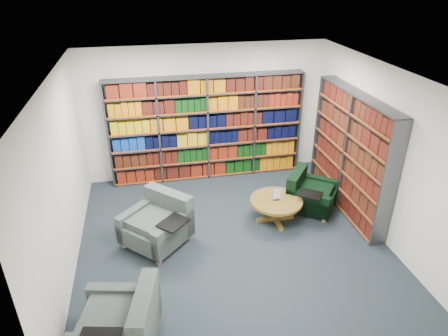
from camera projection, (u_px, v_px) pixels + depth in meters
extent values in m
cube|color=#1C252E|center=(231.00, 239.00, 6.79)|extent=(5.00, 5.00, 0.01)
cube|color=white|center=(233.00, 74.00, 5.50)|extent=(5.00, 5.00, 0.01)
cube|color=white|center=(205.00, 112.00, 8.33)|extent=(5.00, 0.01, 2.80)
cube|color=white|center=(287.00, 276.00, 3.97)|extent=(5.00, 0.01, 2.80)
cube|color=white|center=(61.00, 181.00, 5.69)|extent=(0.01, 5.00, 2.80)
cube|color=white|center=(379.00, 151.00, 6.60)|extent=(0.01, 5.00, 2.80)
cube|color=#47494F|center=(207.00, 129.00, 8.32)|extent=(4.00, 0.28, 2.20)
cube|color=silver|center=(206.00, 126.00, 8.44)|extent=(4.00, 0.02, 2.20)
cube|color=#D84C0A|center=(208.00, 131.00, 8.21)|extent=(4.00, 0.01, 2.20)
cube|color=maroon|center=(208.00, 168.00, 8.74)|extent=(3.88, 0.21, 0.29)
cube|color=#3B170B|center=(208.00, 153.00, 8.58)|extent=(3.88, 0.21, 0.29)
cube|color=navy|center=(207.00, 137.00, 8.41)|extent=(3.88, 0.21, 0.29)
cube|color=#C5970D|center=(207.00, 121.00, 8.24)|extent=(3.88, 0.21, 0.29)
cube|color=#C46C08|center=(207.00, 104.00, 8.07)|extent=(3.88, 0.21, 0.29)
cube|color=maroon|center=(206.00, 86.00, 7.91)|extent=(3.88, 0.21, 0.29)
cube|color=#47494F|center=(350.00, 154.00, 7.23)|extent=(0.28, 2.50, 2.20)
cube|color=silver|center=(357.00, 153.00, 7.25)|extent=(0.02, 2.50, 2.20)
cube|color=#D84C0A|center=(344.00, 154.00, 7.21)|extent=(0.02, 2.50, 2.20)
cube|color=#3B170B|center=(343.00, 197.00, 7.65)|extent=(0.21, 2.38, 0.29)
cube|color=#3D110A|center=(346.00, 180.00, 7.48)|extent=(0.21, 2.38, 0.29)
cube|color=#3D110A|center=(349.00, 163.00, 7.32)|extent=(0.21, 2.38, 0.29)
cube|color=#3D110A|center=(352.00, 145.00, 7.15)|extent=(0.21, 2.38, 0.29)
cube|color=#3B170B|center=(355.00, 125.00, 6.98)|extent=(0.21, 2.38, 0.29)
cube|color=#3D110A|center=(358.00, 105.00, 6.81)|extent=(0.21, 2.38, 0.29)
cube|color=#01263B|center=(156.00, 230.00, 6.56)|extent=(1.29, 1.29, 0.32)
cube|color=#01263B|center=(169.00, 210.00, 6.73)|extent=(0.79, 0.79, 0.73)
cube|color=#01263B|center=(139.00, 219.00, 6.71)|extent=(0.75, 0.74, 0.49)
cube|color=#01263B|center=(174.00, 234.00, 6.34)|extent=(0.75, 0.74, 0.49)
cube|color=black|center=(173.00, 223.00, 6.15)|extent=(0.56, 0.56, 0.03)
cube|color=olive|center=(125.00, 244.00, 6.56)|extent=(0.10, 0.10, 0.10)
cube|color=olive|center=(159.00, 261.00, 6.20)|extent=(0.10, 0.10, 0.10)
cube|color=olive|center=(155.00, 222.00, 7.12)|extent=(0.10, 0.10, 0.10)
cube|color=olive|center=(189.00, 236.00, 6.76)|extent=(0.10, 0.10, 0.10)
cube|color=black|center=(312.00, 198.00, 7.52)|extent=(1.13, 1.13, 0.29)
cube|color=black|center=(296.00, 186.00, 7.56)|extent=(0.63, 0.75, 0.64)
cube|color=black|center=(307.00, 203.00, 7.21)|extent=(0.71, 0.59, 0.43)
cube|color=black|center=(316.00, 187.00, 7.76)|extent=(0.71, 0.59, 0.43)
cube|color=black|center=(310.00, 194.00, 7.05)|extent=(0.50, 0.48, 0.02)
cube|color=olive|center=(324.00, 220.00, 7.21)|extent=(0.09, 0.09, 0.09)
cube|color=olive|center=(332.00, 202.00, 7.74)|extent=(0.09, 0.09, 0.09)
cube|color=olive|center=(289.00, 211.00, 7.46)|extent=(0.09, 0.09, 0.09)
cube|color=olive|center=(299.00, 194.00, 7.99)|extent=(0.09, 0.09, 0.09)
cube|color=#01263B|center=(118.00, 330.00, 4.77)|extent=(1.09, 1.09, 0.32)
cube|color=#01263B|center=(146.00, 318.00, 4.68)|extent=(0.40, 0.93, 0.73)
cube|color=#01263B|center=(125.00, 301.00, 5.08)|extent=(0.92, 0.34, 0.49)
cube|color=olive|center=(99.00, 318.00, 5.21)|extent=(0.08, 0.08, 0.10)
cube|color=olive|center=(156.00, 318.00, 5.20)|extent=(0.08, 0.08, 0.10)
cylinder|color=olive|center=(276.00, 201.00, 7.08)|extent=(0.93, 0.93, 0.05)
cylinder|color=olive|center=(276.00, 211.00, 7.18)|extent=(0.12, 0.12, 0.37)
cube|color=olive|center=(275.00, 218.00, 7.25)|extent=(0.67, 0.08, 0.06)
cube|color=olive|center=(275.00, 218.00, 7.25)|extent=(0.08, 0.67, 0.06)
cube|color=black|center=(276.00, 199.00, 7.07)|extent=(0.10, 0.05, 0.01)
cube|color=white|center=(277.00, 194.00, 7.02)|extent=(0.15, 0.01, 0.21)
cube|color=#145926|center=(277.00, 194.00, 7.03)|extent=(0.16, 0.00, 0.22)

